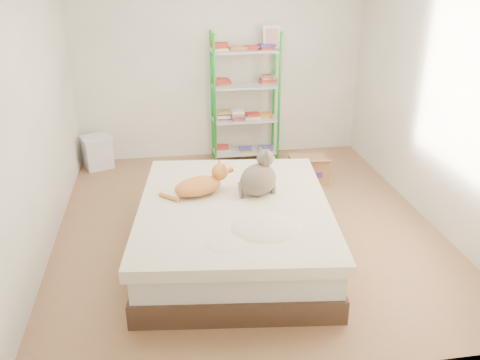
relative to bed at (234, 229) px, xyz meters
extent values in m
cube|color=olive|center=(0.21, 0.54, -0.27)|extent=(3.80, 4.20, 0.01)
cube|color=white|center=(0.21, 2.64, 1.03)|extent=(3.80, 0.01, 2.60)
cube|color=white|center=(0.21, -1.56, 1.03)|extent=(3.80, 0.01, 2.60)
cube|color=white|center=(-1.69, 0.54, 1.03)|extent=(0.01, 4.20, 2.60)
cube|color=white|center=(2.11, 0.54, 1.03)|extent=(0.01, 4.20, 2.60)
cube|color=#442E22|center=(0.00, 0.00, -0.16)|extent=(1.87, 2.23, 0.21)
cube|color=silver|center=(0.00, 0.00, 0.05)|extent=(1.82, 2.17, 0.23)
cube|color=beige|center=(0.00, 0.00, 0.22)|extent=(1.91, 2.28, 0.10)
cylinder|color=green|center=(0.09, 2.26, 0.58)|extent=(0.04, 0.04, 1.70)
cylinder|color=green|center=(0.09, 2.58, 0.58)|extent=(0.04, 0.04, 1.70)
cylinder|color=green|center=(0.93, 2.26, 0.58)|extent=(0.04, 0.04, 1.70)
cylinder|color=green|center=(0.93, 2.58, 0.58)|extent=(0.04, 0.04, 1.70)
cube|color=#BABABA|center=(0.51, 2.42, -0.17)|extent=(0.86, 0.34, 0.02)
cube|color=#BABABA|center=(0.51, 2.42, 0.28)|extent=(0.86, 0.34, 0.02)
cube|color=#BABABA|center=(0.51, 2.42, 0.73)|extent=(0.86, 0.34, 0.02)
cube|color=#BABABA|center=(0.51, 2.42, 1.18)|extent=(0.86, 0.34, 0.02)
cube|color=red|center=(0.21, 2.42, -0.11)|extent=(0.20, 0.16, 0.09)
cube|color=red|center=(0.51, 2.42, -0.11)|extent=(0.20, 0.16, 0.09)
cube|color=red|center=(0.81, 2.42, -0.11)|extent=(0.20, 0.16, 0.09)
cube|color=red|center=(0.21, 2.42, 0.34)|extent=(0.20, 0.16, 0.09)
cube|color=red|center=(0.41, 2.42, 0.34)|extent=(0.20, 0.16, 0.09)
cube|color=red|center=(0.61, 2.42, 0.34)|extent=(0.20, 0.16, 0.09)
cube|color=red|center=(0.81, 2.42, 0.34)|extent=(0.20, 0.16, 0.09)
cube|color=red|center=(0.21, 2.42, 0.79)|extent=(0.20, 0.16, 0.09)
cube|color=red|center=(0.81, 2.42, 0.79)|extent=(0.20, 0.16, 0.09)
cube|color=red|center=(0.21, 2.42, 1.24)|extent=(0.20, 0.16, 0.09)
cube|color=red|center=(0.41, 2.42, 1.24)|extent=(0.20, 0.16, 0.09)
cube|color=red|center=(0.61, 2.42, 1.24)|extent=(0.20, 0.16, 0.09)
cube|color=red|center=(0.81, 2.42, 1.24)|extent=(0.20, 0.16, 0.09)
cube|color=white|center=(0.86, 2.47, 1.34)|extent=(0.22, 0.07, 0.28)
cube|color=red|center=(0.86, 2.46, 1.34)|extent=(0.17, 0.05, 0.22)
cube|color=#956946|center=(1.14, 1.53, -0.11)|extent=(0.46, 0.38, 0.31)
cube|color=#531F91|center=(1.15, 1.35, -0.12)|extent=(0.26, 0.03, 0.07)
cube|color=#956946|center=(1.14, 1.35, 0.04)|extent=(0.45, 0.16, 0.10)
cube|color=silver|center=(-1.44, 2.39, -0.07)|extent=(0.42, 0.39, 0.39)
cube|color=silver|center=(-1.44, 2.39, 0.14)|extent=(0.46, 0.43, 0.03)
camera|label=1|loc=(-0.59, -4.00, 2.28)|focal=38.00mm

